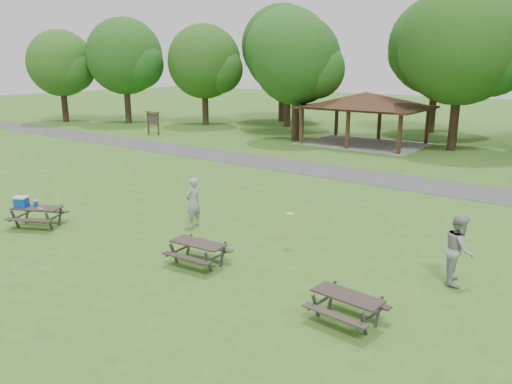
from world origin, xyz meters
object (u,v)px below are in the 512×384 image
object	(u,v)px
picnic_table_near	(32,208)
frisbee_catcher	(459,249)
frisbee_thrower	(193,202)
picnic_table_middle	(198,248)

from	to	relation	value
picnic_table_near	frisbee_catcher	size ratio (longest dim) A/B	1.13
picnic_table_near	frisbee_thrower	size ratio (longest dim) A/B	1.19
frisbee_thrower	frisbee_catcher	distance (m)	9.12
picnic_table_middle	frisbee_catcher	size ratio (longest dim) A/B	0.92
frisbee_thrower	frisbee_catcher	size ratio (longest dim) A/B	0.95
frisbee_catcher	picnic_table_near	bearing A→B (deg)	90.39
picnic_table_middle	frisbee_thrower	world-z (taller)	frisbee_thrower
picnic_table_near	frisbee_catcher	bearing A→B (deg)	17.23
picnic_table_near	frisbee_catcher	world-z (taller)	frisbee_catcher
frisbee_thrower	frisbee_catcher	world-z (taller)	frisbee_catcher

